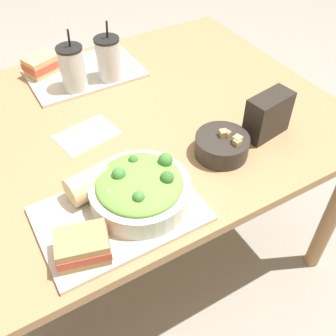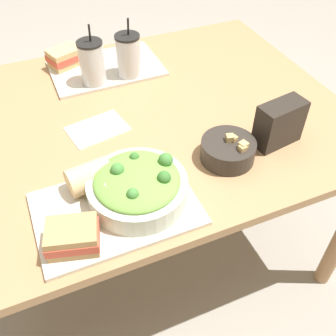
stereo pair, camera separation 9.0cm
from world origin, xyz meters
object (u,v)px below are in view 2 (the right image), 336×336
object	(u,v)px
salad_bowl	(138,186)
soup_bowl	(228,150)
sandwich_near	(73,237)
drink_cup_dark	(92,64)
napkin_folded	(97,129)
drink_cup_red	(129,57)
baguette_near	(90,177)
sandwich_far	(65,57)
chip_bag	(279,124)

from	to	relation	value
salad_bowl	soup_bowl	world-z (taller)	salad_bowl
sandwich_near	drink_cup_dark	size ratio (longest dim) A/B	0.65
napkin_folded	drink_cup_red	bearing A→B (deg)	52.14
baguette_near	sandwich_far	xyz separation A→B (m)	(0.08, 0.65, -0.01)
sandwich_far	chip_bag	size ratio (longest dim) A/B	0.94
baguette_near	drink_cup_dark	xyz separation A→B (m)	(0.14, 0.49, 0.03)
sandwich_far	drink_cup_red	size ratio (longest dim) A/B	0.67
sandwich_far	drink_cup_dark	xyz separation A→B (m)	(0.07, -0.16, 0.04)
sandwich_near	chip_bag	xyz separation A→B (m)	(0.64, 0.14, 0.02)
sandwich_far	baguette_near	bearing A→B (deg)	-116.78
chip_bag	drink_cup_dark	bearing A→B (deg)	120.07
soup_bowl	drink_cup_red	bearing A→B (deg)	102.41
drink_cup_dark	soup_bowl	bearing A→B (deg)	-64.75
drink_cup_red	napkin_folded	xyz separation A→B (m)	(-0.19, -0.25, -0.08)
sandwich_near	napkin_folded	bearing A→B (deg)	83.20
napkin_folded	chip_bag	bearing A→B (deg)	-29.01
sandwich_near	sandwich_far	size ratio (longest dim) A/B	0.97
baguette_near	chip_bag	distance (m)	0.56
chip_bag	baguette_near	bearing A→B (deg)	168.74
salad_bowl	drink_cup_dark	distance (m)	0.57
drink_cup_red	napkin_folded	bearing A→B (deg)	-127.86
sandwich_far	soup_bowl	bearing A→B (deg)	-85.31
sandwich_far	sandwich_near	bearing A→B (deg)	-121.23
drink_cup_red	baguette_near	bearing A→B (deg)	-119.20
sandwich_near	drink_cup_red	xyz separation A→B (m)	(0.36, 0.65, 0.04)
salad_bowl	drink_cup_dark	world-z (taller)	drink_cup_dark
sandwich_near	drink_cup_dark	xyz separation A→B (m)	(0.23, 0.65, 0.04)
sandwich_far	napkin_folded	bearing A→B (deg)	-109.37
baguette_near	chip_bag	bearing A→B (deg)	-100.44
drink_cup_dark	chip_bag	distance (m)	0.66
soup_bowl	chip_bag	world-z (taller)	chip_bag
sandwich_far	drink_cup_dark	distance (m)	0.17
salad_bowl	drink_cup_dark	xyz separation A→B (m)	(0.04, 0.57, 0.03)
salad_bowl	chip_bag	world-z (taller)	chip_bag
soup_bowl	baguette_near	distance (m)	0.39
napkin_folded	sandwich_near	bearing A→B (deg)	-112.14
salad_bowl	soup_bowl	bearing A→B (deg)	9.97
salad_bowl	drink_cup_red	distance (m)	0.60
sandwich_far	drink_cup_dark	world-z (taller)	drink_cup_dark
sandwich_far	drink_cup_red	distance (m)	0.25
sandwich_near	napkin_folded	size ratio (longest dim) A/B	0.70
salad_bowl	sandwich_far	size ratio (longest dim) A/B	1.79
soup_bowl	chip_bag	size ratio (longest dim) A/B	1.03
drink_cup_red	napkin_folded	distance (m)	0.32
sandwich_near	napkin_folded	xyz separation A→B (m)	(0.16, 0.41, -0.04)
salad_bowl	napkin_folded	xyz separation A→B (m)	(-0.02, 0.32, -0.05)
drink_cup_red	sandwich_near	bearing A→B (deg)	-118.70
soup_bowl	sandwich_near	xyz separation A→B (m)	(-0.47, -0.13, 0.01)
sandwich_far	drink_cup_dark	size ratio (longest dim) A/B	0.67
soup_bowl	napkin_folded	distance (m)	0.41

